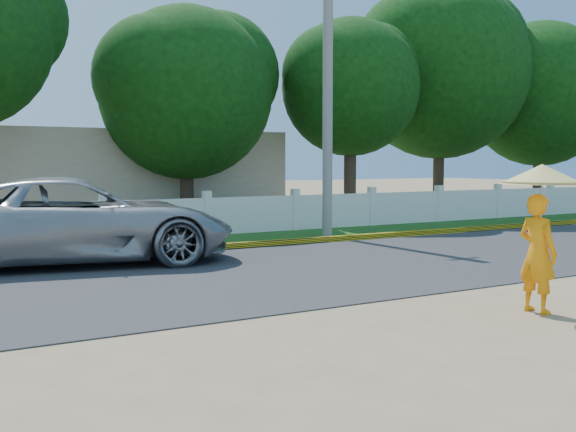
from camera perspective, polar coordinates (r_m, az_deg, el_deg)
name	(u,v)px	position (r m, az deg, el deg)	size (l,w,h in m)	color
ground	(367,322)	(9.81, 6.26, -8.36)	(120.00, 120.00, 0.00)	#9E8460
road	(217,276)	(13.56, -5.62, -4.76)	(60.00, 7.00, 0.02)	#38383A
grass_verge	(123,247)	(18.37, -12.91, -2.43)	(60.00, 3.50, 0.03)	#2D601E
curb	(148,252)	(16.78, -11.02, -2.82)	(40.00, 0.18, 0.16)	yellow
fence	(104,222)	(19.69, -14.32, -0.44)	(40.00, 0.10, 1.10)	silver
building_near	(126,176)	(27.03, -12.68, 3.09)	(10.00, 6.00, 3.20)	#B7AD99
utility_pole	(328,91)	(20.40, 3.16, 9.83)	(0.28, 0.28, 8.20)	gray
vehicle	(75,221)	(15.67, -16.45, -0.36)	(3.02, 6.56, 1.82)	#999BA1
monk_with_parasol	(540,216)	(10.80, 19.27, -0.02)	(1.16, 1.16, 2.11)	orange
tree_row	(232,70)	(24.22, -4.45, 11.45)	(39.62, 7.52, 9.34)	#473828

